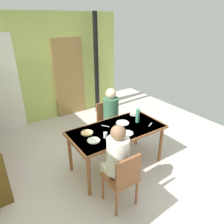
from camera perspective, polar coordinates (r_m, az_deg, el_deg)
ground_plane at (r=3.69m, az=-3.52°, el=-16.52°), size 6.80×6.80×0.00m
wall_back at (r=5.35m, az=-18.66°, el=11.02°), size 4.11×0.10×2.57m
door_wooden at (r=5.54m, az=-11.70°, el=9.15°), size 0.80×0.05×2.00m
stove_pipe_column at (r=5.52m, az=-4.35°, el=12.59°), size 0.12×0.12×2.57m
dining_table at (r=3.47m, az=1.39°, el=-5.69°), size 1.59×0.81×0.75m
chair_near_diner at (r=2.87m, az=3.05°, el=-17.56°), size 0.40×0.40×0.87m
chair_far_diner at (r=4.26m, az=-1.21°, el=-2.35°), size 0.40×0.40×0.87m
person_near_diner at (r=2.78m, az=1.47°, el=-11.67°), size 0.30×0.37×0.77m
person_far_diner at (r=4.03m, az=-0.19°, el=0.52°), size 0.30×0.37×0.77m
water_bottle_green_near at (r=3.62m, az=7.08°, el=-0.87°), size 0.07×0.07×0.28m
serving_bowl_center at (r=3.94m, az=6.17°, el=-0.34°), size 0.17×0.17×0.05m
dinner_plate_near_left at (r=3.13m, az=-5.10°, el=-7.81°), size 0.19×0.19×0.01m
dinner_plate_near_right at (r=3.62m, az=2.93°, el=-3.01°), size 0.23×0.23×0.01m
dinner_plate_far_center at (r=3.31m, az=4.20°, el=-5.86°), size 0.19×0.19×0.01m
drinking_glass_by_near_diner at (r=3.18m, az=-1.84°, el=-6.39°), size 0.06×0.06×0.09m
bread_plate_sliced at (r=3.33m, az=-6.91°, el=-5.72°), size 0.19×0.19×0.02m
cutlery_knife_near at (r=3.52m, az=-1.80°, el=-3.89°), size 0.09×0.13×0.00m
cutlery_fork_near at (r=3.63m, az=10.54°, el=-3.40°), size 0.14×0.08×0.00m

